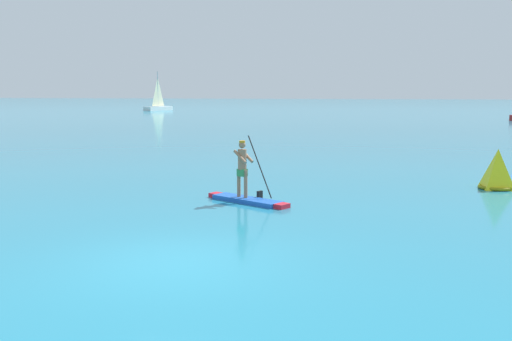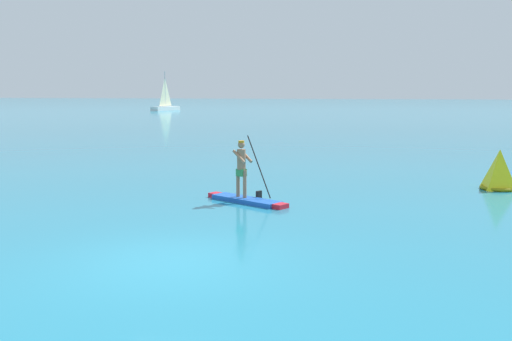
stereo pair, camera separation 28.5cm
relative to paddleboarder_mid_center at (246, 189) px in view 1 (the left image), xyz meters
name	(u,v)px [view 1 (the left image)]	position (x,y,z in m)	size (l,w,h in m)	color
ground	(174,262)	(-0.02, -6.25, -0.39)	(440.00, 440.00, 0.00)	teal
paddleboarder_mid_center	(246,189)	(0.00, 0.00, 0.00)	(2.79, 1.78, 1.99)	blue
race_marker_buoy	(497,171)	(7.86, 4.12, 0.22)	(1.37, 1.37, 1.37)	yellow
sailboat_left_horizon	(158,106)	(-32.57, 75.04, 0.38)	(3.23, 6.21, 6.52)	white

